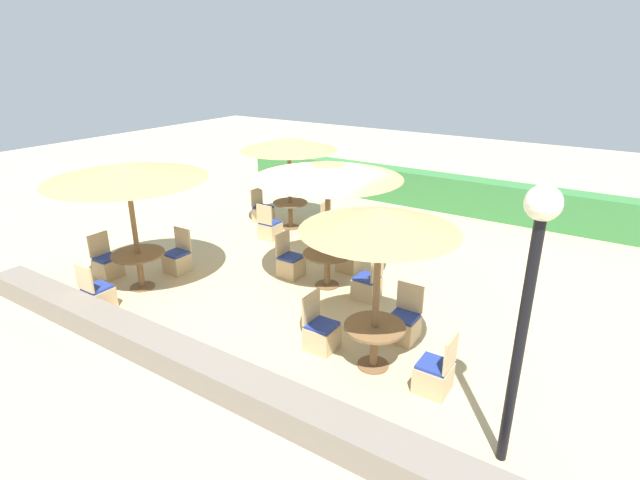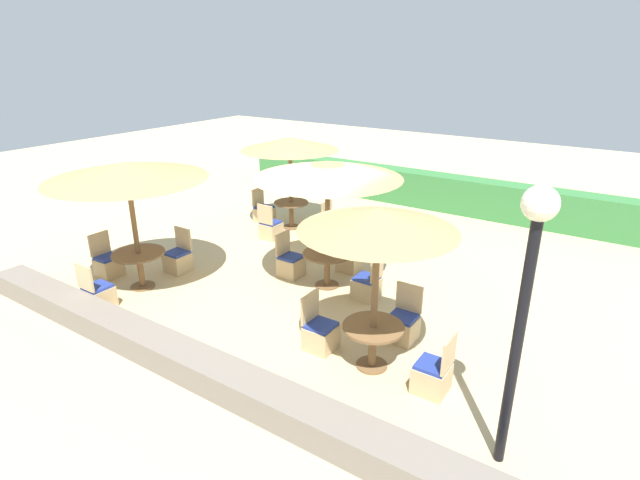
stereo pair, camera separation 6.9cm
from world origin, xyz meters
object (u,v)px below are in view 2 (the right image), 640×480
object	(u,v)px
parasol_front_right	(378,221)
lamp_post	(528,278)
parasol_center	(328,170)
patio_chair_center_north	(350,259)
parasol_front_left	(127,171)
patio_chair_back_left_south	(271,229)
patio_chair_back_left_east	(321,224)
round_table_back_left	(291,209)
round_table_front_left	(139,260)
patio_chair_back_left_west	(264,213)
patio_chair_front_left_west	(108,264)
patio_chair_center_west	(290,264)
patio_chair_front_right_west	(320,334)
patio_chair_front_right_north	(403,325)
patio_chair_front_left_south	(98,295)
parasol_back_left	(290,144)
patio_chair_center_east	(367,286)
patio_chair_front_right_east	(433,375)
round_table_front_right	(373,336)
patio_chair_front_left_north	(178,259)
round_table_center	(327,261)

from	to	relation	value
parasol_front_right	lamp_post	bearing A→B (deg)	-20.61
parasol_center	patio_chair_center_north	size ratio (longest dim) A/B	3.06
parasol_front_left	patio_chair_back_left_south	distance (m)	4.20
patio_chair_back_left_east	round_table_back_left	bearing A→B (deg)	91.21
round_table_front_left	patio_chair_center_north	distance (m)	4.35
parasol_front_left	parasol_center	bearing A→B (deg)	34.52
patio_chair_back_left_west	patio_chair_center_north	bearing A→B (deg)	68.15
parasol_front_left	patio_chair_back_left_east	size ratio (longest dim) A/B	3.22
patio_chair_front_left_west	patio_chair_center_west	xyz separation A→B (m)	(3.19, 2.16, 0.00)
lamp_post	patio_chair_front_right_west	distance (m)	3.77
round_table_front_left	patio_chair_front_right_north	distance (m)	5.34
parasol_front_right	patio_chair_front_right_north	size ratio (longest dim) A/B	2.71
patio_chair_front_left_south	patio_chair_center_north	distance (m)	5.06
parasol_back_left	round_table_front_left	bearing A→B (deg)	-94.60
lamp_post	patio_chair_back_left_south	size ratio (longest dim) A/B	3.57
parasol_back_left	patio_chair_front_right_west	world-z (taller)	parasol_back_left
parasol_front_left	patio_chair_center_west	distance (m)	3.69
patio_chair_front_right_west	patio_chair_center_east	distance (m)	1.94
patio_chair_back_left_south	patio_chair_center_west	world-z (taller)	same
patio_chair_back_left_south	patio_chair_front_left_west	bearing A→B (deg)	-111.64
patio_chair_back_left_south	parasol_front_right	size ratio (longest dim) A/B	0.37
parasol_front_right	patio_chair_center_north	distance (m)	4.10
patio_chair_back_left_east	parasol_center	world-z (taller)	parasol_center
parasol_front_right	patio_chair_front_left_west	bearing A→B (deg)	-177.86
parasol_back_left	patio_chair_back_left_west	world-z (taller)	parasol_back_left
patio_chair_back_left_west	patio_chair_center_north	world-z (taller)	same
patio_chair_front_right_east	round_table_front_right	bearing A→B (deg)	86.93
patio_chair_front_left_north	patio_chair_front_left_west	bearing A→B (deg)	43.96
parasol_center	round_table_center	distance (m)	1.85
patio_chair_center_west	round_table_center	bearing A→B (deg)	90.41
round_table_front_left	patio_chair_front_right_north	world-z (taller)	patio_chair_front_right_north
patio_chair_front_left_north	round_table_back_left	size ratio (longest dim) A/B	1.02
round_table_front_left	patio_chair_center_north	bearing A→B (deg)	44.80
lamp_post	round_table_front_left	bearing A→B (deg)	175.20
patio_chair_front_right_east	patio_chair_center_west	world-z (taller)	same
lamp_post	patio_chair_front_left_west	world-z (taller)	lamp_post
patio_chair_center_north	parasol_center	bearing A→B (deg)	90.36
lamp_post	round_table_back_left	xyz separation A→B (m)	(-6.89, 5.16, -1.82)
parasol_front_left	patio_chair_center_east	size ratio (longest dim) A/B	3.22
patio_chair_back_left_east	parasol_front_right	size ratio (longest dim) A/B	0.37
patio_chair_front_left_north	patio_chair_center_north	bearing A→B (deg)	-145.60
parasol_front_left	patio_chair_front_right_west	size ratio (longest dim) A/B	3.22
patio_chair_back_left_south	patio_chair_front_right_west	xyz separation A→B (m)	(3.80, -3.44, 0.00)
parasol_front_left	patio_chair_back_left_west	bearing A→B (deg)	97.08
parasol_center	patio_chair_front_left_north	bearing A→B (deg)	-159.22
lamp_post	round_table_front_right	size ratio (longest dim) A/B	3.61
round_table_front_left	patio_chair_front_left_west	size ratio (longest dim) A/B	1.10
lamp_post	parasol_front_left	size ratio (longest dim) A/B	1.11
patio_chair_front_right_west	patio_chair_center_west	world-z (taller)	same
patio_chair_front_right_east	patio_chair_center_west	distance (m)	4.44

